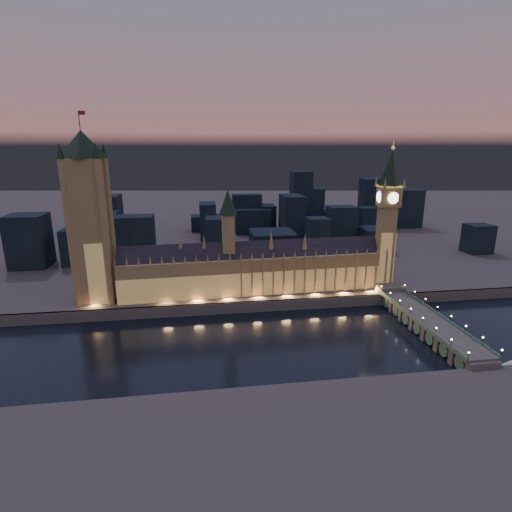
{
  "coord_description": "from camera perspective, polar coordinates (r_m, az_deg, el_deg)",
  "views": [
    {
      "loc": [
        -35.18,
        -224.32,
        115.87
      ],
      "look_at": [
        5.0,
        55.0,
        38.0
      ],
      "focal_mm": 28.0,
      "sensor_mm": 36.0,
      "label": 1
    }
  ],
  "objects": [
    {
      "name": "ground_plane",
      "position": [
        254.91,
        0.66,
        -11.61
      ],
      "size": [
        2000.0,
        2000.0,
        0.0
      ],
      "primitive_type": "plane",
      "color": "black",
      "rests_on": "ground"
    },
    {
      "name": "north_bank",
      "position": [
        753.5,
        -5.46,
        6.82
      ],
      "size": [
        2000.0,
        960.0,
        8.0
      ],
      "primitive_type": "cube",
      "color": "#403F3F",
      "rests_on": "ground"
    },
    {
      "name": "embankment_wall",
      "position": [
        290.08,
        -0.59,
        -7.26
      ],
      "size": [
        2000.0,
        2.5,
        8.0
      ],
      "primitive_type": "cube",
      "color": "#4C4144",
      "rests_on": "ground"
    },
    {
      "name": "palace_of_westminster",
      "position": [
        302.37,
        -0.26,
        -1.79
      ],
      "size": [
        202.0,
        28.42,
        78.0
      ],
      "color": "#A0704C",
      "rests_on": "north_bank"
    },
    {
      "name": "victoria_tower",
      "position": [
        298.99,
        -22.71,
        5.95
      ],
      "size": [
        31.68,
        31.68,
        130.18
      ],
      "color": "#A0704C",
      "rests_on": "north_bank"
    },
    {
      "name": "elizabeth_tower",
      "position": [
        323.28,
        18.32,
        6.55
      ],
      "size": [
        18.0,
        18.0,
        111.7
      ],
      "color": "#A0704C",
      "rests_on": "north_bank"
    },
    {
      "name": "westminster_bridge",
      "position": [
        284.63,
        22.8,
        -8.57
      ],
      "size": [
        19.64,
        113.0,
        15.9
      ],
      "color": "#4C4144",
      "rests_on": "ground"
    },
    {
      "name": "city_backdrop",
      "position": [
        483.18,
        -0.28,
        5.31
      ],
      "size": [
        471.94,
        215.63,
        85.24
      ],
      "color": "black",
      "rests_on": "north_bank"
    }
  ]
}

